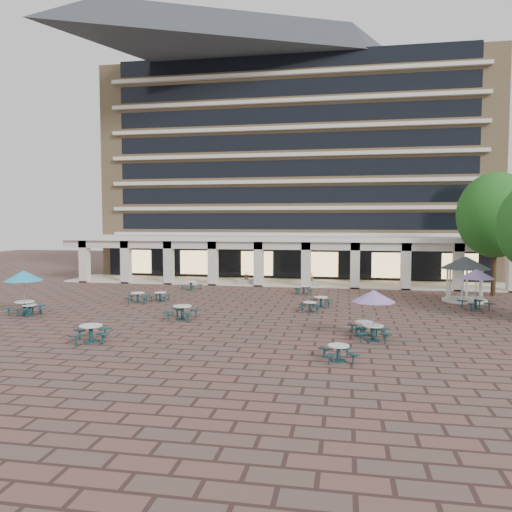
% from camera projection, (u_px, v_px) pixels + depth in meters
% --- Properties ---
extents(ground, '(120.00, 120.00, 0.00)m').
position_uv_depth(ground, '(258.00, 311.00, 32.12)').
color(ground, brown).
rests_on(ground, ground).
extents(apartment_building, '(40.00, 15.50, 25.20)m').
position_uv_depth(apartment_building, '(297.00, 161.00, 56.24)').
color(apartment_building, tan).
rests_on(apartment_building, ground).
extents(retail_arcade, '(42.00, 6.60, 4.40)m').
position_uv_depth(retail_arcade, '(286.00, 251.00, 46.43)').
color(retail_arcade, white).
rests_on(retail_arcade, ground).
extents(picnic_table_0, '(1.85, 1.85, 0.67)m').
position_uv_depth(picnic_table_0, '(30.00, 309.00, 30.68)').
color(picnic_table_0, '#163F43').
rests_on(picnic_table_0, ground).
extents(picnic_table_1, '(2.23, 2.23, 0.82)m').
position_uv_depth(picnic_table_1, '(91.00, 332.00, 23.96)').
color(picnic_table_1, '#163F43').
rests_on(picnic_table_1, ground).
extents(picnic_table_2, '(1.75, 1.75, 0.68)m').
position_uv_depth(picnic_table_2, '(338.00, 351.00, 20.67)').
color(picnic_table_2, '#163F43').
rests_on(picnic_table_2, ground).
extents(picnic_table_3, '(1.74, 1.74, 0.68)m').
position_uv_depth(picnic_table_3, '(364.00, 327.00, 25.47)').
color(picnic_table_3, '#163F43').
rests_on(picnic_table_3, ground).
extents(picnic_table_4, '(2.38, 2.38, 2.75)m').
position_uv_depth(picnic_table_4, '(24.00, 277.00, 30.73)').
color(picnic_table_4, '#163F43').
rests_on(picnic_table_4, ground).
extents(picnic_table_5, '(1.99, 1.99, 0.84)m').
position_uv_depth(picnic_table_5, '(182.00, 311.00, 29.41)').
color(picnic_table_5, '#163F43').
rests_on(picnic_table_5, ground).
extents(picnic_table_6, '(2.13, 2.13, 2.46)m').
position_uv_depth(picnic_table_6, '(373.00, 298.00, 24.12)').
color(picnic_table_6, '#163F43').
rests_on(picnic_table_6, ground).
extents(picnic_table_7, '(1.57, 1.57, 0.69)m').
position_uv_depth(picnic_table_7, '(321.00, 301.00, 33.75)').
color(picnic_table_7, '#163F43').
rests_on(picnic_table_7, ground).
extents(picnic_table_8, '(1.89, 1.89, 0.73)m').
position_uv_depth(picnic_table_8, '(138.00, 297.00, 35.49)').
color(picnic_table_8, '#163F43').
rests_on(picnic_table_8, ground).
extents(picnic_table_9, '(1.96, 1.96, 0.72)m').
position_uv_depth(picnic_table_9, '(191.00, 285.00, 42.22)').
color(picnic_table_9, '#163F43').
rests_on(picnic_table_9, ground).
extents(picnic_table_10, '(1.58, 1.58, 0.65)m').
position_uv_depth(picnic_table_10, '(310.00, 306.00, 31.89)').
color(picnic_table_10, '#163F43').
rests_on(picnic_table_10, ground).
extents(picnic_table_11, '(2.29, 2.29, 2.65)m').
position_uv_depth(picnic_table_11, '(476.00, 275.00, 32.68)').
color(picnic_table_11, '#163F43').
rests_on(picnic_table_11, ground).
extents(picnic_table_12, '(1.48, 1.48, 0.65)m').
position_uv_depth(picnic_table_12, '(160.00, 296.00, 36.28)').
color(picnic_table_12, '#163F43').
rests_on(picnic_table_12, ground).
extents(picnic_table_13, '(1.71, 1.71, 0.67)m').
position_uv_depth(picnic_table_13, '(304.00, 289.00, 39.57)').
color(picnic_table_13, '#163F43').
rests_on(picnic_table_13, ground).
extents(gazebo, '(3.49, 3.49, 3.25)m').
position_uv_depth(gazebo, '(465.00, 268.00, 36.02)').
color(gazebo, beige).
rests_on(gazebo, ground).
extents(tree_east_c, '(5.76, 5.76, 9.59)m').
position_uv_depth(tree_east_c, '(496.00, 215.00, 38.53)').
color(tree_east_c, '#392417').
rests_on(tree_east_c, ground).
extents(planter_left, '(1.50, 0.60, 1.19)m').
position_uv_depth(planter_left, '(247.00, 280.00, 45.34)').
color(planter_left, gray).
rests_on(planter_left, ground).
extents(planter_right, '(1.50, 0.70, 1.36)m').
position_uv_depth(planter_right, '(311.00, 280.00, 44.29)').
color(planter_right, gray).
rests_on(planter_right, ground).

